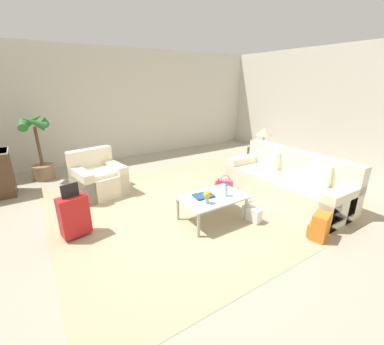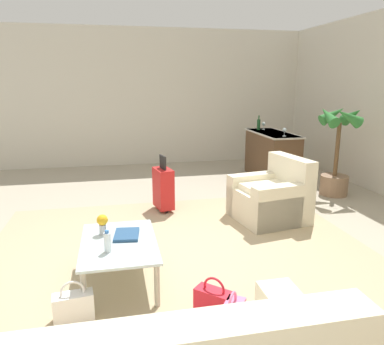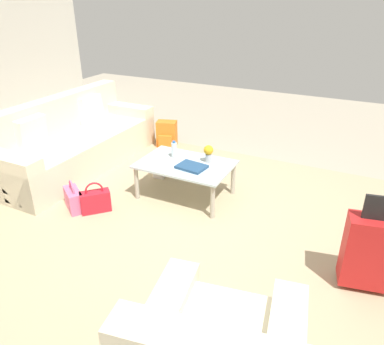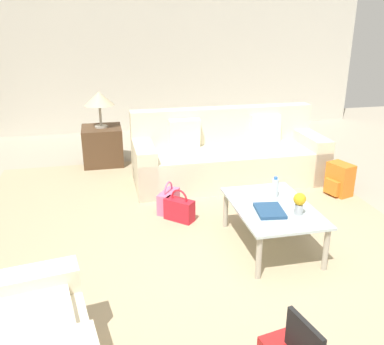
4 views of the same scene
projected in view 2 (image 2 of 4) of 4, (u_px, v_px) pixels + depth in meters
name	position (u px, v px, depth m)	size (l,w,h in m)	color
ground_plane	(166.00, 259.00, 4.16)	(12.00, 12.00, 0.00)	#A89E89
wall_left	(133.00, 98.00, 8.60)	(0.12, 8.00, 3.10)	beige
area_rug	(195.00, 284.00, 3.62)	(5.20, 4.40, 0.01)	tan
armchair	(273.00, 199.00, 5.29)	(1.02, 1.03, 0.89)	beige
coffee_table	(119.00, 247.00, 3.59)	(1.06, 0.71, 0.42)	silver
water_bottle	(107.00, 242.00, 3.34)	(0.06, 0.06, 0.20)	silver
coffee_table_book	(127.00, 235.00, 3.70)	(0.31, 0.24, 0.03)	navy
flower_vase	(102.00, 223.00, 3.72)	(0.11, 0.11, 0.21)	#B2B7BC
bar_console	(272.00, 155.00, 7.51)	(1.52, 0.62, 0.93)	#513823
wine_glass_leftmost	(264.00, 124.00, 7.88)	(0.08, 0.08, 0.15)	silver
wine_glass_left_of_centre	(284.00, 130.00, 6.89)	(0.08, 0.08, 0.15)	silver
wine_bottle_green	(259.00, 124.00, 7.80)	(0.07, 0.07, 0.30)	#194C23
suitcase_red	(163.00, 188.00, 5.63)	(0.44, 0.29, 0.85)	red
handbag_red	(214.00, 302.00, 3.11)	(0.32, 0.33, 0.36)	red
handbag_white	(74.00, 306.00, 3.05)	(0.18, 0.33, 0.36)	white
handbag_pink	(232.00, 319.00, 2.89)	(0.34, 0.30, 0.36)	pink
potted_palm	(337.00, 151.00, 6.33)	(0.64, 0.64, 1.56)	#84664C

